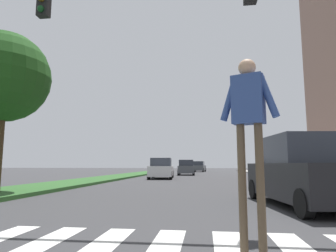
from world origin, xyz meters
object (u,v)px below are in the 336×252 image
sedan_midblock (161,169)px  sedan_distant (186,168)px  traffic_light_gantry (41,30)px  pedestrian_performer (249,123)px  suv_crossing (303,172)px  sedan_far_horizon (199,167)px  tree_mid (3,77)px

sedan_midblock → sedan_distant: (1.51, 8.57, -0.01)m
sedan_distant → traffic_light_gantry: bearing=-93.9°
sedan_midblock → pedestrian_performer: bearing=-78.6°
pedestrian_performer → suv_crossing: pedestrian_performer is taller
sedan_midblock → sedan_far_horizon: (2.60, 23.01, -0.01)m
tree_mid → pedestrian_performer: bearing=-37.9°
traffic_light_gantry → suv_crossing: size_ratio=1.87×
sedan_distant → sedan_far_horizon: 14.48m
tree_mid → pedestrian_performer: tree_mid is taller
tree_mid → traffic_light_gantry: size_ratio=0.69×
suv_crossing → traffic_light_gantry: bearing=-159.4°
suv_crossing → sedan_far_horizon: size_ratio=1.06×
suv_crossing → sedan_far_horizon: 38.64m
pedestrian_performer → suv_crossing: size_ratio=0.52×
sedan_midblock → sedan_distant: bearing=80.0°
pedestrian_performer → sedan_midblock: (-4.14, 20.46, -0.88)m
suv_crossing → tree_mid: bearing=172.0°
traffic_light_gantry → suv_crossing: traffic_light_gantry is taller
sedan_far_horizon → suv_crossing: bearing=-84.5°
sedan_far_horizon → sedan_distant: bearing=-94.3°
traffic_light_gantry → sedan_midblock: 18.29m
pedestrian_performer → suv_crossing: bearing=66.6°
tree_mid → pedestrian_performer: 10.92m
suv_crossing → sedan_far_horizon: suv_crossing is taller
pedestrian_performer → sedan_far_horizon: size_ratio=0.55×
suv_crossing → sedan_distant: bearing=101.3°
suv_crossing → sedan_midblock: bearing=112.2°
tree_mid → traffic_light_gantry: tree_mid is taller
sedan_midblock → sedan_far_horizon: size_ratio=1.03×
sedan_distant → sedan_far_horizon: sedan_distant is taller
tree_mid → traffic_light_gantry: (3.90, -3.94, -0.17)m
tree_mid → suv_crossing: (10.49, -1.47, -3.60)m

